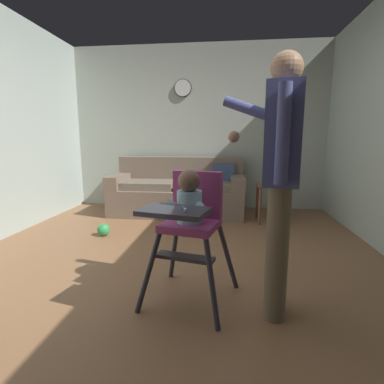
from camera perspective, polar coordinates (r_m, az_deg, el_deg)
name	(u,v)px	position (r m, az deg, el deg)	size (l,w,h in m)	color
ground	(166,281)	(2.65, -5.04, -16.65)	(5.74, 6.95, 0.10)	#8B5F3E
wall_far	(198,128)	(5.05, 1.10, 12.18)	(4.94, 0.06, 2.65)	#AFB8AC
couch	(179,192)	(4.63, -2.60, 0.02)	(2.02, 0.86, 0.86)	#776455
high_chair	(190,212)	(2.04, -0.30, -3.77)	(0.72, 0.81, 0.95)	#2F2F39
adult_standing	(280,174)	(1.90, 16.54, 3.34)	(0.51, 0.56, 1.64)	#71624B
toy_ball	(104,230)	(3.73, -16.62, -6.95)	(0.15, 0.15, 0.15)	green
side_table	(271,195)	(4.25, 15.00, -0.56)	(0.40, 0.40, 0.52)	brown
sippy_cup	(271,181)	(4.22, 15.01, 1.98)	(0.07, 0.07, 0.10)	gold
wall_clock	(183,88)	(5.10, -1.78, 19.33)	(0.29, 0.04, 0.29)	white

